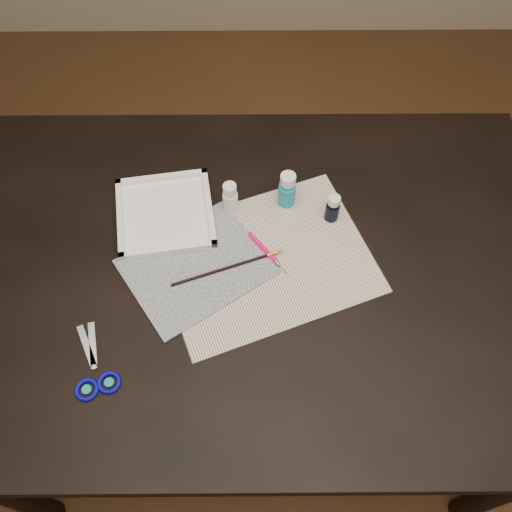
{
  "coord_description": "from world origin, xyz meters",
  "views": [
    {
      "loc": [
        -0.0,
        -0.6,
        1.81
      ],
      "look_at": [
        0.0,
        0.0,
        0.8
      ],
      "focal_mm": 40.0,
      "sensor_mm": 36.0,
      "label": 1
    }
  ],
  "objects_px": {
    "paper": "(266,260)",
    "scissors": "(89,361)",
    "paint_bottle_cyan": "(287,190)",
    "palette_tray": "(165,214)",
    "canvas": "(196,267)",
    "paint_bottle_navy": "(333,208)",
    "paint_bottle_white": "(230,197)"
  },
  "relations": [
    {
      "from": "palette_tray",
      "to": "scissors",
      "type": "bearing_deg",
      "value": -109.82
    },
    {
      "from": "paper",
      "to": "paint_bottle_white",
      "type": "height_order",
      "value": "paint_bottle_white"
    },
    {
      "from": "paper",
      "to": "paint_bottle_white",
      "type": "distance_m",
      "value": 0.16
    },
    {
      "from": "paint_bottle_navy",
      "to": "paper",
      "type": "bearing_deg",
      "value": -143.63
    },
    {
      "from": "canvas",
      "to": "scissors",
      "type": "height_order",
      "value": "scissors"
    },
    {
      "from": "paint_bottle_navy",
      "to": "scissors",
      "type": "height_order",
      "value": "paint_bottle_navy"
    },
    {
      "from": "paint_bottle_navy",
      "to": "palette_tray",
      "type": "height_order",
      "value": "paint_bottle_navy"
    },
    {
      "from": "paint_bottle_cyan",
      "to": "scissors",
      "type": "height_order",
      "value": "paint_bottle_cyan"
    },
    {
      "from": "paint_bottle_cyan",
      "to": "paint_bottle_white",
      "type": "bearing_deg",
      "value": -172.72
    },
    {
      "from": "paint_bottle_white",
      "to": "scissors",
      "type": "relative_size",
      "value": 0.47
    },
    {
      "from": "canvas",
      "to": "paint_bottle_cyan",
      "type": "height_order",
      "value": "paint_bottle_cyan"
    },
    {
      "from": "paper",
      "to": "scissors",
      "type": "relative_size",
      "value": 2.48
    },
    {
      "from": "canvas",
      "to": "palette_tray",
      "type": "height_order",
      "value": "palette_tray"
    },
    {
      "from": "palette_tray",
      "to": "paint_bottle_cyan",
      "type": "bearing_deg",
      "value": 8.21
    },
    {
      "from": "paint_bottle_cyan",
      "to": "canvas",
      "type": "bearing_deg",
      "value": -139.24
    },
    {
      "from": "canvas",
      "to": "paint_bottle_white",
      "type": "distance_m",
      "value": 0.18
    },
    {
      "from": "paint_bottle_cyan",
      "to": "paint_bottle_navy",
      "type": "bearing_deg",
      "value": -23.84
    },
    {
      "from": "paint_bottle_cyan",
      "to": "palette_tray",
      "type": "bearing_deg",
      "value": -171.79
    },
    {
      "from": "canvas",
      "to": "scissors",
      "type": "xyz_separation_m",
      "value": [
        -0.2,
        -0.21,
        0.0
      ]
    },
    {
      "from": "paint_bottle_cyan",
      "to": "paper",
      "type": "bearing_deg",
      "value": -107.92
    },
    {
      "from": "paint_bottle_white",
      "to": "paint_bottle_cyan",
      "type": "height_order",
      "value": "paint_bottle_cyan"
    },
    {
      "from": "canvas",
      "to": "paint_bottle_white",
      "type": "relative_size",
      "value": 3.42
    },
    {
      "from": "canvas",
      "to": "paint_bottle_cyan",
      "type": "bearing_deg",
      "value": 40.76
    },
    {
      "from": "scissors",
      "to": "paint_bottle_white",
      "type": "bearing_deg",
      "value": -61.89
    },
    {
      "from": "paper",
      "to": "scissors",
      "type": "bearing_deg",
      "value": -146.63
    },
    {
      "from": "paint_bottle_white",
      "to": "paint_bottle_navy",
      "type": "relative_size",
      "value": 1.11
    },
    {
      "from": "paint_bottle_cyan",
      "to": "paint_bottle_navy",
      "type": "relative_size",
      "value": 1.27
    },
    {
      "from": "paper",
      "to": "paint_bottle_cyan",
      "type": "bearing_deg",
      "value": 72.08
    },
    {
      "from": "paint_bottle_white",
      "to": "paint_bottle_navy",
      "type": "xyz_separation_m",
      "value": [
        0.23,
        -0.03,
        -0.0
      ]
    },
    {
      "from": "scissors",
      "to": "paper",
      "type": "bearing_deg",
      "value": -82.1
    },
    {
      "from": "canvas",
      "to": "paint_bottle_navy",
      "type": "relative_size",
      "value": 3.78
    },
    {
      "from": "paint_bottle_white",
      "to": "palette_tray",
      "type": "bearing_deg",
      "value": -170.99
    }
  ]
}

